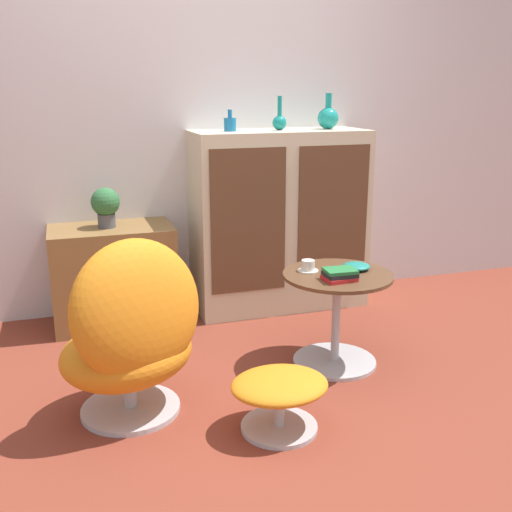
{
  "coord_description": "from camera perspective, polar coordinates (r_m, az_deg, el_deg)",
  "views": [
    {
      "loc": [
        -0.81,
        -2.33,
        1.41
      ],
      "look_at": [
        0.13,
        0.55,
        0.55
      ],
      "focal_mm": 42.0,
      "sensor_mm": 36.0,
      "label": 1
    }
  ],
  "objects": [
    {
      "name": "potted_plant",
      "position": [
        3.64,
        -14.14,
        4.76
      ],
      "size": [
        0.17,
        0.17,
        0.24
      ],
      "color": "#4C4C51",
      "rests_on": "tv_console"
    },
    {
      "name": "wall_back",
      "position": [
        3.91,
        -6.18,
        14.1
      ],
      "size": [
        6.4,
        0.06,
        2.6
      ],
      "color": "silver",
      "rests_on": "ground_plane"
    },
    {
      "name": "coffee_table",
      "position": [
        3.13,
        7.66,
        -5.24
      ],
      "size": [
        0.56,
        0.56,
        0.5
      ],
      "color": "#B7B7BC",
      "rests_on": "ground_plane"
    },
    {
      "name": "ottoman",
      "position": [
        2.58,
        2.25,
        -12.76
      ],
      "size": [
        0.42,
        0.35,
        0.25
      ],
      "color": "#B7B7BC",
      "rests_on": "ground_plane"
    },
    {
      "name": "vase_inner_left",
      "position": [
        3.81,
        2.25,
        12.72
      ],
      "size": [
        0.09,
        0.09,
        0.21
      ],
      "color": "#147A75",
      "rests_on": "sideboard"
    },
    {
      "name": "ground_plane",
      "position": [
        2.84,
        1.07,
        -13.89
      ],
      "size": [
        12.0,
        12.0,
        0.0
      ],
      "primitive_type": "plane",
      "color": "brown"
    },
    {
      "name": "sideboard",
      "position": [
        3.89,
        2.22,
        3.42
      ],
      "size": [
        1.11,
        0.45,
        1.15
      ],
      "color": "beige",
      "rests_on": "ground_plane"
    },
    {
      "name": "teacup",
      "position": [
        3.08,
        4.97,
        -1.02
      ],
      "size": [
        0.11,
        0.11,
        0.06
      ],
      "color": "silver",
      "rests_on": "coffee_table"
    },
    {
      "name": "egg_chair",
      "position": [
        2.63,
        -11.69,
        -7.24
      ],
      "size": [
        0.76,
        0.74,
        0.84
      ],
      "color": "#B7B7BC",
      "rests_on": "ground_plane"
    },
    {
      "name": "book_stack",
      "position": [
        2.95,
        7.98,
        -1.77
      ],
      "size": [
        0.16,
        0.13,
        0.06
      ],
      "color": "red",
      "rests_on": "coffee_table"
    },
    {
      "name": "vase_leftmost",
      "position": [
        3.71,
        -2.49,
        12.47
      ],
      "size": [
        0.08,
        0.08,
        0.13
      ],
      "color": "#196699",
      "rests_on": "sideboard"
    },
    {
      "name": "vase_inner_right",
      "position": [
        3.93,
        6.88,
        12.98
      ],
      "size": [
        0.13,
        0.13,
        0.22
      ],
      "color": "teal",
      "rests_on": "sideboard"
    },
    {
      "name": "bowl",
      "position": [
        3.14,
        9.53,
        -0.96
      ],
      "size": [
        0.14,
        0.14,
        0.04
      ],
      "color": "#1E7A70",
      "rests_on": "coffee_table"
    },
    {
      "name": "tv_console",
      "position": [
        3.75,
        -13.39,
        -1.82
      ],
      "size": [
        0.73,
        0.44,
        0.6
      ],
      "color": "brown",
      "rests_on": "ground_plane"
    }
  ]
}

